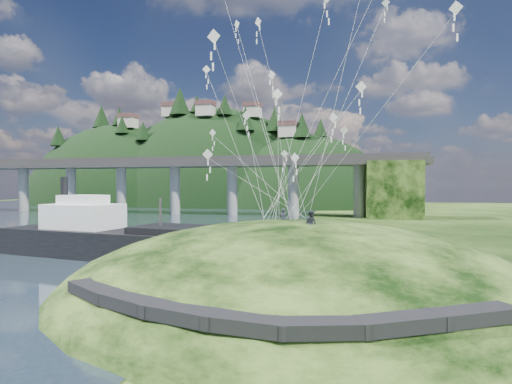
# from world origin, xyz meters

# --- Properties ---
(ground) EXTENTS (320.00, 320.00, 0.00)m
(ground) POSITION_xyz_m (0.00, 0.00, 0.00)
(ground) COLOR black
(ground) RESTS_ON ground
(grass_hill) EXTENTS (36.00, 32.00, 13.00)m
(grass_hill) POSITION_xyz_m (8.00, 2.00, -1.50)
(grass_hill) COLOR black
(grass_hill) RESTS_ON ground
(footpath) EXTENTS (22.29, 5.84, 0.83)m
(footpath) POSITION_xyz_m (7.46, -9.74, 2.08)
(footpath) COLOR black
(footpath) RESTS_ON ground
(bridge) EXTENTS (160.00, 11.00, 15.00)m
(bridge) POSITION_xyz_m (-26.46, 70.07, 9.70)
(bridge) COLOR #2D2B2B
(bridge) RESTS_ON ground
(far_ridge) EXTENTS (153.00, 70.00, 94.50)m
(far_ridge) POSITION_xyz_m (-43.58, 122.17, -7.44)
(far_ridge) COLOR black
(far_ridge) RESTS_ON ground
(work_barge) EXTENTS (24.94, 10.08, 8.48)m
(work_barge) POSITION_xyz_m (-13.73, 11.20, 2.13)
(work_barge) COLOR black
(work_barge) RESTS_ON ground
(wooden_dock) EXTENTS (13.95, 7.76, 1.02)m
(wooden_dock) POSITION_xyz_m (-2.28, 5.52, 0.45)
(wooden_dock) COLOR #311F14
(wooden_dock) RESTS_ON ground
(kite_flyers) EXTENTS (3.25, 3.77, 1.78)m
(kite_flyers) POSITION_xyz_m (8.32, 1.51, 5.84)
(kite_flyers) COLOR #252932
(kite_flyers) RESTS_ON ground
(kite_swarm) EXTENTS (19.51, 15.95, 18.63)m
(kite_swarm) POSITION_xyz_m (7.23, 4.84, 16.86)
(kite_swarm) COLOR silver
(kite_swarm) RESTS_ON ground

